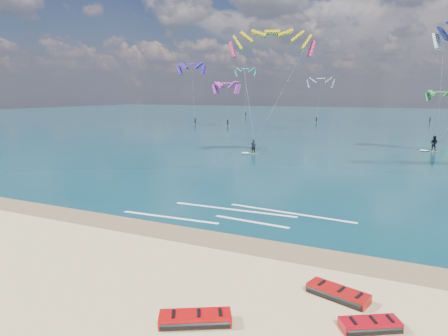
# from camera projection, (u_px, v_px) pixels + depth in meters

# --- Properties ---
(ground) EXTENTS (320.00, 320.00, 0.00)m
(ground) POSITION_uv_depth(u_px,v_px,m) (325.00, 148.00, 54.12)
(ground) COLOR tan
(ground) RESTS_ON ground
(wet_sand_strip) EXTENTS (320.00, 2.40, 0.01)m
(wet_sand_strip) POSITION_uv_depth(u_px,v_px,m) (188.00, 234.00, 21.14)
(wet_sand_strip) COLOR brown
(wet_sand_strip) RESTS_ON ground
(sea) EXTENTS (320.00, 200.00, 0.04)m
(sea) POSITION_uv_depth(u_px,v_px,m) (370.00, 120.00, 111.16)
(sea) COLOR #0B343D
(sea) RESTS_ON ground
(packed_kite_left) EXTENTS (2.77, 2.21, 0.41)m
(packed_kite_left) POSITION_uv_depth(u_px,v_px,m) (195.00, 324.00, 12.96)
(packed_kite_left) COLOR #BC0A0A
(packed_kite_left) RESTS_ON ground
(packed_kite_mid) EXTENTS (2.65, 1.78, 0.41)m
(packed_kite_mid) POSITION_uv_depth(u_px,v_px,m) (338.00, 298.00, 14.60)
(packed_kite_mid) COLOR #A40C0B
(packed_kite_mid) RESTS_ON ground
(packed_kite_right) EXTENTS (2.28, 1.91, 0.37)m
(packed_kite_right) POSITION_uv_depth(u_px,v_px,m) (370.00, 329.00, 12.65)
(packed_kite_right) COLOR #A00611
(packed_kite_right) RESTS_ON ground
(kitesurfer_main) EXTENTS (11.25, 7.22, 15.34)m
(kitesurfer_main) POSITION_uv_depth(u_px,v_px,m) (263.00, 88.00, 44.70)
(kitesurfer_main) COLOR gold
(kitesurfer_main) RESTS_ON sea
(shoreline_foam) EXTENTS (13.62, 4.60, 0.01)m
(shoreline_foam) POSITION_uv_depth(u_px,v_px,m) (239.00, 214.00, 24.51)
(shoreline_foam) COLOR white
(shoreline_foam) RESTS_ON ground
(distant_kites) EXTENTS (68.53, 37.31, 14.50)m
(distant_kites) POSITION_uv_depth(u_px,v_px,m) (300.00, 100.00, 93.00)
(distant_kites) COLOR #FF4116
(distant_kites) RESTS_ON ground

